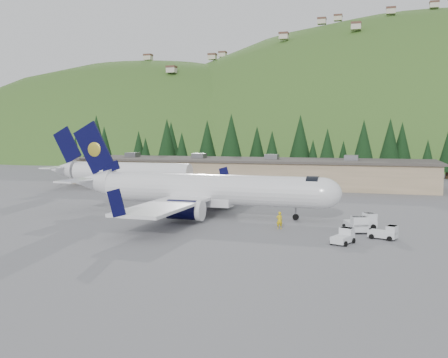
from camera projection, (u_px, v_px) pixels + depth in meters
ground at (210, 216)px, 61.18m from camera, size 600.00×600.00×0.00m
airliner at (202, 190)px, 61.22m from camera, size 35.19×32.94×11.71m
second_airliner at (117, 172)px, 89.07m from camera, size 27.50×11.00×10.05m
baggage_tug_a at (363, 222)px, 52.63m from camera, size 3.44×2.90×1.64m
baggage_tug_b at (385, 233)px, 47.34m from camera, size 2.84×2.17×1.37m
baggage_tug_c at (344, 237)px, 45.50m from camera, size 2.25×2.86×1.37m
terminal_building at (247, 171)px, 98.61m from camera, size 71.00×17.00×6.10m
baggage_tug_d at (357, 225)px, 50.73m from camera, size 2.83×3.63×1.74m
ramp_worker at (279, 220)px, 52.40m from camera, size 0.81×0.71×1.86m
tree_line at (273, 145)px, 119.56m from camera, size 113.51×18.83×14.42m
hills at (442, 319)px, 250.72m from camera, size 614.00×330.00×300.00m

